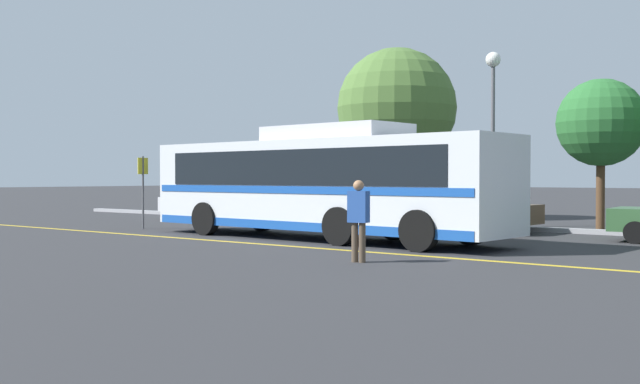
# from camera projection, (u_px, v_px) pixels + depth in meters

# --- Properties ---
(ground_plane) EXTENTS (220.00, 220.00, 0.00)m
(ground_plane) POSITION_uv_depth(u_px,v_px,m) (298.00, 236.00, 22.23)
(ground_plane) COLOR #2D2D30
(lane_strip_0) EXTENTS (31.56, 0.20, 0.01)m
(lane_strip_0) POSITION_uv_depth(u_px,v_px,m) (268.00, 245.00, 19.50)
(lane_strip_0) COLOR gold
(lane_strip_0) RESTS_ON ground_plane
(curb_strip) EXTENTS (39.56, 0.36, 0.15)m
(curb_strip) POSITION_uv_depth(u_px,v_px,m) (435.00, 225.00, 26.48)
(curb_strip) COLOR #99999E
(curb_strip) RESTS_ON ground_plane
(transit_bus) EXTENTS (12.00, 3.25, 3.20)m
(transit_bus) POSITION_uv_depth(u_px,v_px,m) (320.00, 183.00, 21.19)
(transit_bus) COLOR silver
(transit_bus) RESTS_ON ground_plane
(parked_car_0) EXTENTS (4.70, 2.06, 1.34)m
(parked_car_0) POSITION_uv_depth(u_px,v_px,m) (212.00, 203.00, 31.23)
(parked_car_0) COLOR silver
(parked_car_0) RESTS_ON ground_plane
(parked_car_1) EXTENTS (4.74, 2.08, 1.49)m
(parked_car_1) POSITION_uv_depth(u_px,v_px,m) (329.00, 204.00, 27.64)
(parked_car_1) COLOR silver
(parked_car_1) RESTS_ON ground_plane
(parked_car_2) EXTENTS (4.40, 2.03, 1.44)m
(parked_car_2) POSITION_uv_depth(u_px,v_px,m) (471.00, 209.00, 24.11)
(parked_car_2) COLOR #4C3823
(parked_car_2) RESTS_ON ground_plane
(pedestrian_0) EXTENTS (0.45, 0.28, 1.70)m
(pedestrian_0) POSITION_uv_depth(u_px,v_px,m) (359.00, 216.00, 15.43)
(pedestrian_0) COLOR brown
(pedestrian_0) RESTS_ON ground_plane
(bus_stop_sign) EXTENTS (0.07, 0.40, 2.47)m
(bus_stop_sign) POSITION_uv_depth(u_px,v_px,m) (143.00, 183.00, 25.43)
(bus_stop_sign) COLOR #59595E
(bus_stop_sign) RESTS_ON ground_plane
(street_lamp) EXTENTS (0.53, 0.53, 6.16)m
(street_lamp) POSITION_uv_depth(u_px,v_px,m) (493.00, 97.00, 26.25)
(street_lamp) COLOR #59595E
(street_lamp) RESTS_ON ground_plane
(tree_0) EXTENTS (2.87, 2.87, 4.99)m
(tree_0) POSITION_uv_depth(u_px,v_px,m) (601.00, 123.00, 24.50)
(tree_0) COLOR #513823
(tree_0) RESTS_ON ground_plane
(tree_1) EXTENTS (5.10, 5.10, 7.27)m
(tree_1) POSITION_uv_depth(u_px,v_px,m) (397.00, 108.00, 31.89)
(tree_1) COLOR #513823
(tree_1) RESTS_ON ground_plane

